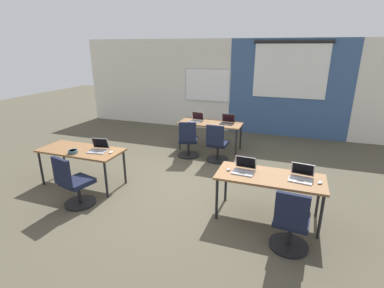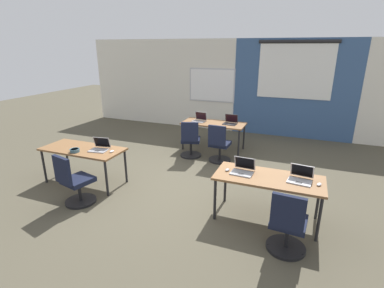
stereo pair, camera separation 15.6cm
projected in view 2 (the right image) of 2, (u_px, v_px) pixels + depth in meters
ground_plane at (179, 184)px, 5.70m from camera, size 24.00×24.00×0.00m
back_wall_assembly at (235, 86)px, 8.93m from camera, size 10.00×0.27×2.80m
desk_near_left at (83, 151)px, 5.57m from camera, size 1.60×0.70×0.72m
desk_near_right at (268, 181)px, 4.35m from camera, size 1.60×0.70×0.72m
desk_far_center at (214, 125)px, 7.43m from camera, size 1.60×0.70×0.72m
laptop_near_left_inner at (100, 147)px, 5.45m from camera, size 0.37×0.35×0.23m
mouse_near_left_inner at (112, 151)px, 5.34m from camera, size 0.06×0.10×0.03m
chair_near_left_inner at (75, 184)px, 4.87m from camera, size 0.53×0.58×0.92m
laptop_far_left at (199, 119)px, 7.53m from camera, size 0.36×0.31×0.23m
chair_far_left at (191, 142)px, 6.99m from camera, size 0.55×0.60×0.92m
laptop_near_right_end at (300, 178)px, 4.19m from camera, size 0.37×0.35×0.23m
mouse_near_right_end at (319, 184)px, 4.06m from camera, size 0.09×0.11×0.03m
chair_near_right_end at (287, 227)px, 3.71m from camera, size 0.52×0.56×0.92m
laptop_near_right_inner at (243, 170)px, 4.47m from camera, size 0.35×0.32×0.23m
mouse_near_right_inner at (227, 170)px, 4.54m from camera, size 0.07×0.11×0.03m
laptop_far_right at (230, 122)px, 7.28m from camera, size 0.34×0.30×0.23m
chair_far_right at (219, 147)px, 6.69m from camera, size 0.52×0.55×0.92m
snack_bowl at (75, 150)px, 5.35m from camera, size 0.18×0.18×0.06m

